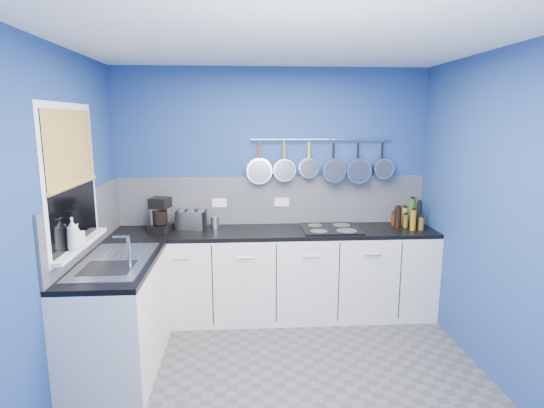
{
  "coord_description": "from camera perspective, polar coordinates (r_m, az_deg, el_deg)",
  "views": [
    {
      "loc": [
        -0.3,
        -3.04,
        1.98
      ],
      "look_at": [
        -0.05,
        0.75,
        1.25
      ],
      "focal_mm": 29.12,
      "sensor_mm": 36.0,
      "label": 1
    }
  ],
  "objects": [
    {
      "name": "soap_bottle_a",
      "position": [
        3.49,
        -24.36,
        -3.54
      ],
      "size": [
        0.11,
        0.11,
        0.24
      ],
      "primitive_type": "imported",
      "rotation": [
        0.0,
        0.0,
        0.28
      ],
      "color": "white",
      "rests_on": "window_sill"
    },
    {
      "name": "wall_left",
      "position": [
        3.39,
        -26.43,
        -2.7
      ],
      "size": [
        0.02,
        3.0,
        2.5
      ],
      "primitive_type": "cube",
      "color": "navy",
      "rests_on": "ground"
    },
    {
      "name": "socket_left",
      "position": [
        4.6,
        -6.81,
        0.15
      ],
      "size": [
        0.15,
        0.01,
        0.09
      ],
      "primitive_type": "cube",
      "color": "white",
      "rests_on": "backsplash_back"
    },
    {
      "name": "ceiling",
      "position": [
        3.1,
        1.95,
        20.72
      ],
      "size": [
        3.2,
        3.0,
        0.02
      ],
      "primitive_type": "cube",
      "color": "white",
      "rests_on": "ground"
    },
    {
      "name": "pan_4",
      "position": [
        4.65,
        11.01,
        5.43
      ],
      "size": [
        0.26,
        0.1,
        0.45
      ],
      "primitive_type": null,
      "color": "silver",
      "rests_on": "pot_rail"
    },
    {
      "name": "pan_5",
      "position": [
        4.72,
        14.02,
        5.71
      ],
      "size": [
        0.21,
        0.13,
        0.4
      ],
      "primitive_type": null,
      "color": "silver",
      "rests_on": "pot_rail"
    },
    {
      "name": "condiment_3",
      "position": [
        4.7,
        18.43,
        -1.33
      ],
      "size": [
        0.05,
        0.05,
        0.26
      ],
      "primitive_type": "cylinder",
      "color": "black",
      "rests_on": "worktop_back"
    },
    {
      "name": "bamboo_blind",
      "position": [
        3.58,
        -24.6,
        6.62
      ],
      "size": [
        0.01,
        0.9,
        0.55
      ],
      "primitive_type": "cube",
      "color": "gold",
      "rests_on": "wall_left"
    },
    {
      "name": "condiment_7",
      "position": [
        4.58,
        17.78,
        -2.0
      ],
      "size": [
        0.06,
        0.06,
        0.2
      ],
      "primitive_type": "cylinder",
      "color": "#8C5914",
      "rests_on": "worktop_back"
    },
    {
      "name": "hob",
      "position": [
        4.46,
        7.57,
        -3.17
      ],
      "size": [
        0.57,
        0.5,
        0.01
      ],
      "primitive_type": "cube",
      "color": "black",
      "rests_on": "worktop_back"
    },
    {
      "name": "canister",
      "position": [
        4.47,
        -7.38,
        -2.38
      ],
      "size": [
        0.1,
        0.1,
        0.12
      ],
      "primitive_type": "cylinder",
      "rotation": [
        0.0,
        0.0,
        0.19
      ],
      "color": "silver",
      "rests_on": "worktop_back"
    },
    {
      "name": "worktop_back",
      "position": [
        4.39,
        0.27,
        -3.63
      ],
      "size": [
        3.2,
        0.6,
        0.04
      ],
      "primitive_type": "cube",
      "color": "black",
      "rests_on": "cabinet_run_back"
    },
    {
      "name": "backsplash_back",
      "position": [
        4.61,
        0.02,
        0.51
      ],
      "size": [
        3.2,
        0.02,
        0.5
      ],
      "primitive_type": "cube",
      "color": "gray",
      "rests_on": "wall_back"
    },
    {
      "name": "soap_bottle_b",
      "position": [
        3.57,
        -23.86,
        -3.74
      ],
      "size": [
        0.1,
        0.1,
        0.17
      ],
      "primitive_type": "imported",
      "rotation": [
        0.0,
        0.0,
        -0.27
      ],
      "color": "white",
      "rests_on": "window_sill"
    },
    {
      "name": "wall_front",
      "position": [
        1.72,
        6.77,
        -14.24
      ],
      "size": [
        3.2,
        0.02,
        2.5
      ],
      "primitive_type": "cube",
      "color": "navy",
      "rests_on": "ground"
    },
    {
      "name": "condiment_6",
      "position": [
        4.61,
        18.74,
        -2.42
      ],
      "size": [
        0.05,
        0.05,
        0.13
      ],
      "primitive_type": "cylinder",
      "color": "brown",
      "rests_on": "worktop_back"
    },
    {
      "name": "wall_back",
      "position": [
        4.62,
        0.01,
        1.78
      ],
      "size": [
        3.2,
        0.02,
        2.5
      ],
      "primitive_type": "cube",
      "color": "navy",
      "rests_on": "ground"
    },
    {
      "name": "sink_unit",
      "position": [
        3.65,
        -19.64,
        -6.92
      ],
      "size": [
        0.5,
        0.95,
        0.01
      ],
      "primitive_type": "cube",
      "color": "silver",
      "rests_on": "worktop_left"
    },
    {
      "name": "worktop_left",
      "position": [
        3.66,
        -19.62,
        -7.27
      ],
      "size": [
        0.6,
        1.2,
        0.04
      ],
      "primitive_type": "cube",
      "color": "black",
      "rests_on": "cabinet_run_left"
    },
    {
      "name": "cabinet_run_back",
      "position": [
        4.52,
        0.27,
        -9.16
      ],
      "size": [
        3.2,
        0.6,
        0.86
      ],
      "primitive_type": "cube",
      "color": "silver",
      "rests_on": "ground"
    },
    {
      "name": "pan_3",
      "position": [
        4.59,
        7.93,
        5.55
      ],
      "size": [
        0.25,
        0.11,
        0.44
      ],
      "primitive_type": null,
      "color": "silver",
      "rests_on": "pot_rail"
    },
    {
      "name": "window_sill",
      "position": [
        3.69,
        -23.52,
        -4.88
      ],
      "size": [
        0.1,
        0.98,
        0.03
      ],
      "primitive_type": "cube",
      "color": "white",
      "rests_on": "wall_left"
    },
    {
      "name": "mixer_tap",
      "position": [
        3.41,
        -17.99,
        -5.86
      ],
      "size": [
        0.12,
        0.08,
        0.26
      ],
      "primitive_type": null,
      "color": "silver",
      "rests_on": "worktop_left"
    },
    {
      "name": "cabinet_run_left",
      "position": [
        3.82,
        -19.18,
        -13.72
      ],
      "size": [
        0.6,
        1.2,
        0.86
      ],
      "primitive_type": "cube",
      "color": "silver",
      "rests_on": "ground"
    },
    {
      "name": "condiment_4",
      "position": [
        4.69,
        16.87,
        -2.1
      ],
      "size": [
        0.05,
        0.05,
        0.13
      ],
      "primitive_type": "cylinder",
      "color": "brown",
      "rests_on": "worktop_back"
    },
    {
      "name": "pan_2",
      "position": [
        4.55,
        4.78,
        5.84
      ],
      "size": [
        0.2,
        0.07,
        0.39
      ],
      "primitive_type": null,
      "color": "silver",
      "rests_on": "pot_rail"
    },
    {
      "name": "toaster",
      "position": [
        4.5,
        -10.35,
        -2.0
      ],
      "size": [
        0.32,
        0.25,
        0.18
      ],
      "primitive_type": "cube",
      "rotation": [
        0.0,
        0.0,
        -0.33
      ],
      "color": "silver",
      "rests_on": "worktop_back"
    },
    {
      "name": "backsplash_left",
      "position": [
        3.95,
        -22.72,
        -2.11
      ],
      "size": [
        0.02,
        1.8,
        0.5
      ],
      "primitive_type": "cube",
      "color": "gray",
      "rests_on": "wall_left"
    },
    {
      "name": "pan_0",
      "position": [
        4.5,
        -1.66,
        5.46
      ],
      "size": [
        0.26,
        0.06,
        0.45
      ],
      "primitive_type": null,
      "color": "silver",
      "rests_on": "pot_rail"
    },
    {
      "name": "condiment_1",
      "position": [
        4.77,
        16.78,
        -1.55
      ],
      "size": [
        0.06,
        0.06,
        0.18
      ],
      "primitive_type": "cylinder",
      "color": "olive",
      "rests_on": "worktop_back"
    },
    {
      "name": "paper_towel",
      "position": [
        4.51,
        -14.65,
        -1.57
      ],
      "size": [
        0.15,
        0.15,
        0.27
      ],
      "primitive_type": "cylinder",
      "rotation": [
        0.0,
        0.0,
        0.23
      ],
      "color": "white",
      "rests_on": "worktop_back"
    },
    {
      "name": "floor",
      "position": [
        3.65,
        1.67,
        -22.21
      ],
      "size": [
        3.2,
        3.0,
        0.02
      ],
      "primitive_type": "cube",
      "color": "#47474C",
      "rests_on": "ground"
    },
    {
      "name": "condiment_0",
      "position": [
        4.79,
        17.63,
        -0.98
      ],
      "size": [
        0.07,
        0.07,
        0.28
      ],
      "primitive_type": "cylinder",
      "color": "#265919",
      "rests_on": "worktop_back"
    },
    {
      "name": "window_frame",
      "position": [
        3.6,
        -24.51,
        3.05
      ],
      "size": [
        0.01,
        1.0,
        1.1
      ],
      "primitive_type": "cube",
      "color": "white",
      "rests_on": "wall_left"
    },
    {
      "name": "window_glass",
      "position": [
        3.6,
        -24.43,
        3.05
      ],
      "size": [
        0.01,
        0.9,
        1.0
      ],
      "primitive_type": "cube",
      "color": "black",
      "rests_on": "wall_left"
    },
    {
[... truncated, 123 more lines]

